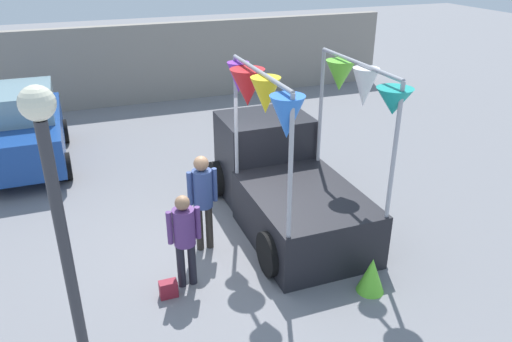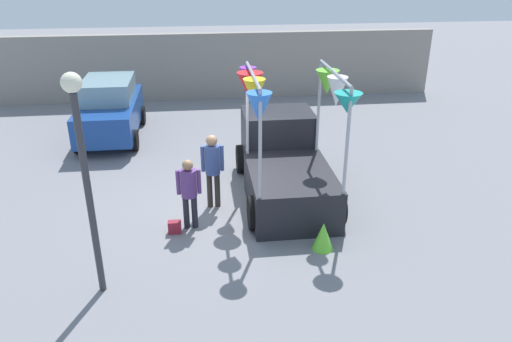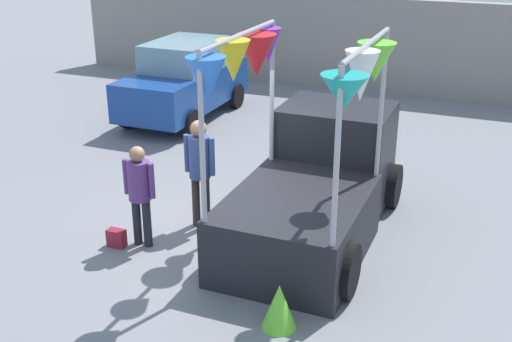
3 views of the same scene
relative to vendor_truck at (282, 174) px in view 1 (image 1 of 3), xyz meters
name	(u,v)px [view 1 (image 1 of 3)]	position (x,y,z in m)	size (l,w,h in m)	color
ground_plane	(225,245)	(-1.39, -0.62, -0.94)	(60.00, 60.00, 0.00)	slate
vendor_truck	(282,174)	(0.00, 0.00, 0.00)	(2.48, 4.17, 3.27)	black
parked_car	(24,127)	(-4.83, 4.61, 0.01)	(1.88, 4.00, 1.88)	navy
person_customer	(184,233)	(-2.30, -1.50, 0.03)	(0.53, 0.34, 1.61)	black
person_vendor	(203,194)	(-1.75, -0.58, 0.17)	(0.53, 0.34, 1.81)	#2D2823
handbag	(168,289)	(-2.65, -1.70, -0.80)	(0.28, 0.16, 0.28)	maroon
street_lamp	(60,225)	(-3.89, -3.52, 1.65)	(0.32, 0.32, 3.97)	#333338
brick_boundary_wall	(140,64)	(-1.39, 8.86, 0.36)	(18.00, 0.36, 2.60)	gray
folded_kite_bundle_lime	(372,275)	(0.38, -2.69, -0.64)	(0.44, 0.44, 0.60)	#66CC33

